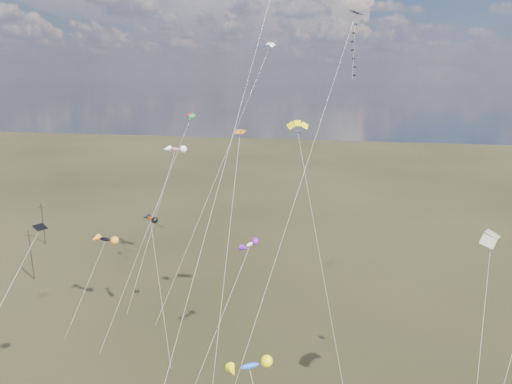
% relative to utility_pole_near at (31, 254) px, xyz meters
% --- Properties ---
extents(utility_pole_near, '(1.40, 0.20, 8.00)m').
position_rel_utility_pole_near_xyz_m(utility_pole_near, '(0.00, 0.00, 0.00)').
color(utility_pole_near, black).
rests_on(utility_pole_near, ground).
extents(utility_pole_far, '(1.40, 0.20, 8.00)m').
position_rel_utility_pole_near_xyz_m(utility_pole_far, '(-8.00, 14.00, 0.00)').
color(utility_pole_far, black).
rests_on(utility_pole_far, ground).
extents(diamond_black_high, '(10.62, 18.58, 36.55)m').
position_rel_utility_pole_near_xyz_m(diamond_black_high, '(46.73, -15.38, 27.37)').
color(diamond_black_high, black).
rests_on(diamond_black_high, ground).
extents(diamond_navy_tall, '(8.46, 22.60, 43.59)m').
position_rel_utility_pole_near_xyz_m(diamond_navy_tall, '(39.67, -11.48, 33.39)').
color(diamond_navy_tall, '#131255').
rests_on(diamond_navy_tall, ground).
extents(diamond_black_mid, '(8.01, 10.18, 19.07)m').
position_rel_utility_pole_near_xyz_m(diamond_black_mid, '(21.07, -28.86, 10.20)').
color(diamond_black_mid, black).
rests_on(diamond_black_mid, ground).
extents(diamond_orange_center, '(1.02, 15.04, 25.71)m').
position_rel_utility_pole_near_xyz_m(diamond_orange_center, '(36.82, -17.76, 14.58)').
color(diamond_orange_center, orange).
rests_on(diamond_orange_center, ground).
extents(parafoil_yellow, '(8.11, 14.10, 26.47)m').
position_rel_utility_pole_near_xyz_m(parafoil_yellow, '(41.81, -7.41, 21.63)').
color(parafoil_yellow, '#E7EA06').
rests_on(parafoil_yellow, ground).
extents(parafoil_blue_white, '(12.16, 20.62, 35.94)m').
position_rel_utility_pole_near_xyz_m(parafoil_blue_white, '(35.21, 10.16, 30.90)').
color(parafoil_blue_white, '#1857AA').
rests_on(parafoil_blue_white, ground).
extents(parafoil_striped, '(5.26, 16.47, 19.93)m').
position_rel_utility_pole_near_xyz_m(parafoil_striped, '(58.37, -22.19, 15.10)').
color(parafoil_striped, '#EAAB12').
rests_on(parafoil_striped, ground).
extents(parafoil_tricolor, '(5.43, 22.43, 26.14)m').
position_rel_utility_pole_near_xyz_m(parafoil_tricolor, '(24.87, 4.62, 21.31)').
color(parafoil_tricolor, '#D8B703').
rests_on(parafoil_tricolor, ground).
extents(novelty_black_orange, '(3.73, 8.70, 10.79)m').
position_rel_utility_pole_near_xyz_m(novelty_black_orange, '(16.79, -6.69, 6.13)').
color(novelty_black_orange, black).
rests_on(novelty_black_orange, ground).
extents(novelty_orange_black, '(6.67, 9.68, 14.74)m').
position_rel_utility_pole_near_xyz_m(novelty_orange_black, '(24.47, -9.13, 10.13)').
color(novelty_orange_black, red).
rests_on(novelty_orange_black, ground).
extents(novelty_white_purple, '(4.98, 12.44, 13.84)m').
position_rel_utility_pole_near_xyz_m(novelty_white_purple, '(37.48, -12.94, 9.25)').
color(novelty_white_purple, white).
rests_on(novelty_white_purple, ground).
extents(novelty_redwhite_stripe, '(4.14, 16.92, 20.61)m').
position_rel_utility_pole_near_xyz_m(novelty_redwhite_stripe, '(21.17, 8.02, 15.83)').
color(novelty_redwhite_stripe, red).
rests_on(novelty_redwhite_stripe, ground).
extents(novelty_blue_yellow, '(7.93, 10.89, 14.22)m').
position_rel_utility_pole_near_xyz_m(novelty_blue_yellow, '(42.09, -34.13, 9.63)').
color(novelty_blue_yellow, blue).
rests_on(novelty_blue_yellow, ground).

